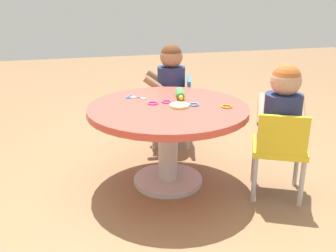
% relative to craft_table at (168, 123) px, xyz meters
% --- Properties ---
extents(ground_plane, '(10.00, 10.00, 0.00)m').
position_rel_craft_table_xyz_m(ground_plane, '(0.00, 0.00, -0.40)').
color(ground_plane, olive).
extents(craft_table, '(0.97, 0.97, 0.51)m').
position_rel_craft_table_xyz_m(craft_table, '(0.00, 0.00, 0.00)').
color(craft_table, silver).
rests_on(craft_table, ground).
extents(child_chair_left, '(0.40, 0.40, 0.54)m').
position_rel_craft_table_xyz_m(child_chair_left, '(-0.33, -0.58, -0.10)').
color(child_chair_left, '#B7B7BC').
rests_on(child_chair_left, ground).
extents(seated_child_left, '(0.43, 0.39, 0.51)m').
position_rel_craft_table_xyz_m(seated_child_left, '(-0.29, -0.60, 0.13)').
color(seated_child_left, '#3F4772').
rests_on(seated_child_left, ground).
extents(child_chair_right, '(0.37, 0.37, 0.54)m').
position_rel_craft_table_xyz_m(child_chair_right, '(0.62, -0.23, -0.10)').
color(child_chair_right, '#B7B7BC').
rests_on(child_chair_right, ground).
extents(seated_child_right, '(0.36, 0.41, 0.51)m').
position_rel_craft_table_xyz_m(seated_child_right, '(0.64, -0.19, 0.13)').
color(seated_child_right, '#3F4772').
rests_on(seated_child_right, ground).
extents(rolling_pin, '(0.23, 0.08, 0.05)m').
position_rel_craft_table_xyz_m(rolling_pin, '(0.17, -0.12, 0.13)').
color(rolling_pin, green).
rests_on(rolling_pin, craft_table).
extents(craft_scissors, '(0.12, 0.14, 0.01)m').
position_rel_craft_table_xyz_m(craft_scissors, '(0.24, 0.17, 0.11)').
color(craft_scissors, silver).
rests_on(craft_scissors, craft_table).
extents(playdough_blob_0, '(0.12, 0.12, 0.02)m').
position_rel_craft_table_xyz_m(playdough_blob_0, '(-0.04, -0.06, 0.12)').
color(playdough_blob_0, '#B2E58C').
rests_on(playdough_blob_0, craft_table).
extents(cookie_cutter_0, '(0.07, 0.07, 0.01)m').
position_rel_craft_table_xyz_m(cookie_cutter_0, '(-0.03, -0.16, 0.11)').
color(cookie_cutter_0, '#3F99D8').
rests_on(cookie_cutter_0, craft_table).
extents(cookie_cutter_1, '(0.07, 0.07, 0.01)m').
position_rel_craft_table_xyz_m(cookie_cutter_1, '(0.07, 0.08, 0.11)').
color(cookie_cutter_1, '#D83FA5').
rests_on(cookie_cutter_1, craft_table).
extents(cookie_cutter_2, '(0.06, 0.06, 0.01)m').
position_rel_craft_table_xyz_m(cookie_cutter_2, '(0.08, -0.01, 0.11)').
color(cookie_cutter_2, '#D83FA5').
rests_on(cookie_cutter_2, craft_table).
extents(cookie_cutter_3, '(0.07, 0.07, 0.01)m').
position_rel_craft_table_xyz_m(cookie_cutter_3, '(-0.11, -0.33, 0.11)').
color(cookie_cutter_3, orange).
rests_on(cookie_cutter_3, craft_table).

